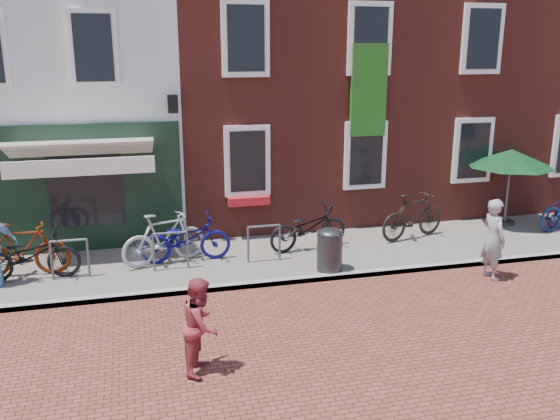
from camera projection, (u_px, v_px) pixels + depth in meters
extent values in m
plane|color=brown|center=(253.00, 288.00, 11.86)|extent=(80.00, 80.00, 0.00)
cube|color=slate|center=(283.00, 257.00, 13.48)|extent=(24.00, 3.00, 0.10)
cube|color=silver|center=(15.00, 51.00, 16.01)|extent=(8.00, 8.00, 9.00)
cube|color=maroon|center=(269.00, 33.00, 17.53)|extent=(6.00, 8.00, 10.00)
cube|color=maroon|center=(453.00, 34.00, 18.95)|extent=(6.00, 8.00, 10.00)
cylinder|color=#302F32|center=(330.00, 252.00, 12.46)|extent=(0.53, 0.53, 0.80)
ellipsoid|color=#302F32|center=(330.00, 231.00, 12.34)|extent=(0.53, 0.53, 0.24)
cylinder|color=#4C4C4F|center=(504.00, 222.00, 15.78)|extent=(0.50, 0.50, 0.08)
cylinder|color=#4C4C4F|center=(508.00, 189.00, 15.54)|extent=(0.06, 0.06, 1.86)
cone|color=#0D3817|center=(512.00, 154.00, 15.29)|extent=(2.22, 2.22, 0.45)
imported|color=gray|center=(493.00, 239.00, 12.18)|extent=(0.46, 0.65, 1.69)
imported|color=#9A3135|center=(201.00, 325.00, 8.71)|extent=(0.78, 0.86, 1.46)
imported|color=black|center=(30.00, 255.00, 11.92)|extent=(1.96, 0.71, 1.02)
imported|color=#641E08|center=(22.00, 249.00, 12.09)|extent=(1.92, 0.65, 1.14)
imported|color=#0D095D|center=(186.00, 239.00, 12.94)|extent=(1.95, 0.70, 1.02)
imported|color=#A1A1A3|center=(164.00, 238.00, 12.79)|extent=(1.96, 1.10, 1.14)
imported|color=black|center=(308.00, 228.00, 13.72)|extent=(2.05, 1.06, 1.02)
imported|color=black|center=(413.00, 216.00, 14.47)|extent=(1.96, 1.04, 1.14)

